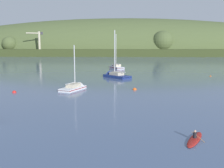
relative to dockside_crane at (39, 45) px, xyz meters
name	(u,v)px	position (x,y,z in m)	size (l,w,h in m)	color
far_shoreline_hill	(124,54)	(61.13, 39.52, -8.01)	(449.81, 85.98, 61.00)	#35401E
dockside_crane	(39,45)	(0.00, 0.00, 0.00)	(11.08, 6.07, 17.64)	#4C4C51
sailboat_near_mooring	(116,67)	(56.57, -94.26, -7.90)	(5.70, 8.12, 13.11)	#ADB2BC
sailboat_midwater_white	(75,88)	(49.89, -137.50, -8.07)	(4.65, 6.83, 9.27)	white
sailboat_outer_reach	(114,76)	(56.61, -119.07, -8.04)	(7.90, 8.25, 13.29)	navy
canoe_with_paddler	(195,139)	(64.70, -162.78, -8.15)	(2.75, 4.19, 1.02)	maroon
mooring_buoy_foreground	(210,76)	(81.86, -116.40, -8.25)	(0.44, 0.44, 0.52)	#EA5B19
mooring_buoy_midchannel	(135,90)	(60.87, -137.51, -8.25)	(0.73, 0.73, 0.81)	#EA5B19
mooring_buoy_far_upstream	(14,93)	(39.85, -141.05, -8.25)	(0.73, 0.73, 0.81)	red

